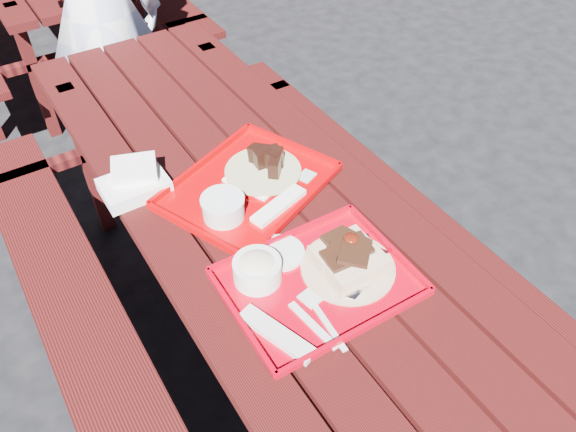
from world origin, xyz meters
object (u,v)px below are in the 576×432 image
at_px(far_tray, 248,186).
at_px(person, 98,13).
at_px(picnic_table_near, 263,246).
at_px(near_tray, 313,271).

xyz_separation_m(far_tray, person, (0.01, 1.36, 0.02)).
relative_size(picnic_table_near, far_tray, 4.05).
bearing_deg(person, near_tray, 108.01).
height_order(picnic_table_near, far_tray, far_tray).
bearing_deg(near_tray, person, 88.89).
distance_m(picnic_table_near, near_tray, 0.40).
bearing_deg(person, picnic_table_near, 109.16).
relative_size(near_tray, far_tray, 0.80).
bearing_deg(far_tray, person, 89.79).
height_order(picnic_table_near, person, person).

